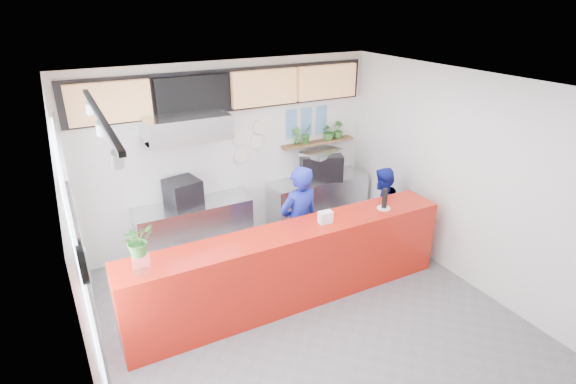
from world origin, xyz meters
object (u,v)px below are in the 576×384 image
object	(u,v)px
staff_center	(299,224)
panini_oven	(183,193)
staff_right	(381,209)
pepper_mill	(385,198)
espresso_machine	(321,166)
service_counter	(292,266)

from	to	relation	value
staff_center	panini_oven	bearing A→B (deg)	-51.37
staff_right	pepper_mill	distance (m)	0.99
pepper_mill	espresso_machine	bearing A→B (deg)	87.44
service_counter	panini_oven	size ratio (longest dim) A/B	9.54
staff_right	panini_oven	bearing A→B (deg)	-48.58
service_counter	staff_center	xyz separation A→B (m)	(0.37, 0.47, 0.33)
panini_oven	staff_right	world-z (taller)	staff_right
panini_oven	pepper_mill	bearing A→B (deg)	-49.24
staff_right	service_counter	bearing A→B (deg)	-9.02
espresso_machine	pepper_mill	distance (m)	1.85
staff_center	service_counter	bearing A→B (deg)	46.31
service_counter	staff_right	xyz separation A→B (m)	(1.96, 0.60, 0.15)
espresso_machine	staff_right	distance (m)	1.34
staff_right	pepper_mill	world-z (taller)	pepper_mill
espresso_machine	staff_center	world-z (taller)	staff_center
espresso_machine	pepper_mill	bearing A→B (deg)	-71.18
service_counter	pepper_mill	size ratio (longest dim) A/B	15.40
panini_oven	espresso_machine	xyz separation A→B (m)	(2.47, 0.00, 0.02)
espresso_machine	service_counter	bearing A→B (deg)	-109.23
staff_center	staff_right	xyz separation A→B (m)	(1.59, 0.12, -0.18)
staff_center	staff_right	distance (m)	1.61
staff_center	staff_right	bearing A→B (deg)	178.82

